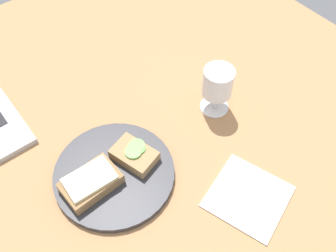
{
  "coord_description": "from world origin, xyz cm",
  "views": [
    {
      "loc": [
        -21.37,
        -36.63,
        71.36
      ],
      "look_at": [
        7.87,
        0.23,
        8.0
      ],
      "focal_mm": 40.0,
      "sensor_mm": 36.0,
      "label": 1
    }
  ],
  "objects_px": {
    "sandwich_with_cheese": "(91,182)",
    "napkin": "(248,197)",
    "wine_glass": "(218,85)",
    "plate": "(115,174)",
    "sandwich_with_cucumber": "(136,156)"
  },
  "relations": [
    {
      "from": "sandwich_with_cheese",
      "to": "napkin",
      "type": "height_order",
      "value": "sandwich_with_cheese"
    },
    {
      "from": "sandwich_with_cucumber",
      "to": "napkin",
      "type": "xyz_separation_m",
      "value": [
        0.13,
        -0.2,
        -0.03
      ]
    },
    {
      "from": "plate",
      "to": "wine_glass",
      "type": "distance_m",
      "value": 0.29
    },
    {
      "from": "sandwich_with_cheese",
      "to": "wine_glass",
      "type": "relative_size",
      "value": 0.97
    },
    {
      "from": "napkin",
      "to": "wine_glass",
      "type": "bearing_deg",
      "value": 63.86
    },
    {
      "from": "plate",
      "to": "sandwich_with_cucumber",
      "type": "height_order",
      "value": "sandwich_with_cucumber"
    },
    {
      "from": "sandwich_with_cheese",
      "to": "sandwich_with_cucumber",
      "type": "xyz_separation_m",
      "value": [
        0.1,
        -0.0,
        -0.0
      ]
    },
    {
      "from": "sandwich_with_cucumber",
      "to": "wine_glass",
      "type": "bearing_deg",
      "value": 2.62
    },
    {
      "from": "wine_glass",
      "to": "napkin",
      "type": "xyz_separation_m",
      "value": [
        -0.1,
        -0.21,
        -0.08
      ]
    },
    {
      "from": "wine_glass",
      "to": "napkin",
      "type": "height_order",
      "value": "wine_glass"
    },
    {
      "from": "sandwich_with_cheese",
      "to": "sandwich_with_cucumber",
      "type": "relative_size",
      "value": 1.12
    },
    {
      "from": "plate",
      "to": "sandwich_with_cheese",
      "type": "relative_size",
      "value": 2.15
    },
    {
      "from": "plate",
      "to": "sandwich_with_cucumber",
      "type": "relative_size",
      "value": 2.4
    },
    {
      "from": "wine_glass",
      "to": "napkin",
      "type": "distance_m",
      "value": 0.25
    },
    {
      "from": "wine_glass",
      "to": "sandwich_with_cheese",
      "type": "bearing_deg",
      "value": -178.8
    }
  ]
}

